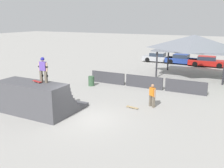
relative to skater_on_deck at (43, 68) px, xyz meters
name	(u,v)px	position (x,y,z in m)	size (l,w,h in m)	color
ground_plane	(86,119)	(2.62, 0.43, -2.89)	(160.00, 160.00, 0.00)	#A3A09B
quarter_pipe_ramp	(37,99)	(-0.69, 0.00, -2.03)	(4.54, 3.63, 2.00)	#4C4C51
skater_on_deck	(43,68)	(0.00, 0.00, 0.00)	(0.67, 0.26, 1.55)	#6B6051
skateboard_on_deck	(37,82)	(-0.39, -0.16, -0.83)	(0.83, 0.41, 0.09)	silver
bystander_walking	(152,94)	(5.44, 4.24, -2.02)	(0.57, 0.44, 1.57)	#6B6051
skateboard_on_ground	(132,107)	(4.36, 3.37, -2.83)	(0.86, 0.31, 0.09)	silver
barrier_fence	(144,82)	(3.33, 8.44, -2.37)	(10.23, 0.12, 1.05)	#3D3D42
pavilion_shelter	(194,43)	(6.16, 14.83, 0.53)	(7.23, 5.12, 4.22)	#2D2D33
trash_bin	(91,81)	(-1.05, 7.02, -2.47)	(0.52, 0.52, 0.85)	#385B3D
parked_car_silver	(158,58)	(0.46, 21.87, -2.29)	(4.20, 1.80, 1.27)	#A8AAAF
parked_car_blue	(182,59)	(3.65, 21.73, -2.29)	(4.16, 1.87, 1.27)	navy
parked_car_red	(207,62)	(6.85, 21.39, -2.29)	(4.63, 1.96, 1.27)	red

